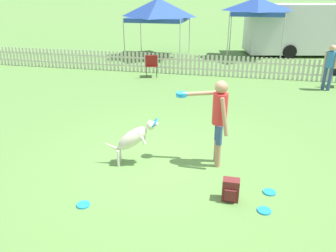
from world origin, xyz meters
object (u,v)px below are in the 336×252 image
object	(u,v)px
handler_person	(218,113)
backpack_on_grass	(231,190)
frisbee_near_handler	(83,205)
frisbee_near_dog	(264,211)
leaping_dog	(134,138)
frisbee_midfield	(269,192)
canopy_tent_secondary	(158,10)
canopy_tent_main	(257,6)
equipment_trailer	(297,29)
spectator_standing	(330,63)
folding_chair_center	(151,64)

from	to	relation	value
handler_person	backpack_on_grass	distance (m)	1.52
frisbee_near_handler	frisbee_near_dog	size ratio (longest dim) A/B	1.00
leaping_dog	backpack_on_grass	world-z (taller)	leaping_dog
handler_person	leaping_dog	xyz separation A→B (m)	(-1.57, -0.35, -0.51)
frisbee_near_dog	frisbee_midfield	distance (m)	0.56
frisbee_near_dog	backpack_on_grass	distance (m)	0.60
frisbee_near_dog	canopy_tent_secondary	world-z (taller)	canopy_tent_secondary
leaping_dog	canopy_tent_main	world-z (taller)	canopy_tent_main
frisbee_near_handler	equipment_trailer	size ratio (longest dim) A/B	0.04
backpack_on_grass	canopy_tent_secondary	distance (m)	12.86
frisbee_near_dog	spectator_standing	size ratio (longest dim) A/B	0.14
backpack_on_grass	canopy_tent_main	xyz separation A→B (m)	(0.51, 12.57, 2.30)
leaping_dog	canopy_tent_secondary	world-z (taller)	canopy_tent_secondary
spectator_standing	equipment_trailer	distance (m)	6.93
backpack_on_grass	equipment_trailer	distance (m)	14.48
canopy_tent_secondary	spectator_standing	bearing A→B (deg)	-33.22
handler_person	spectator_standing	distance (m)	6.92
frisbee_near_handler	equipment_trailer	bearing A→B (deg)	71.38
frisbee_midfield	spectator_standing	size ratio (longest dim) A/B	0.14
handler_person	frisbee_midfield	distance (m)	1.69
folding_chair_center	equipment_trailer	xyz separation A→B (m)	(6.15, 6.52, 0.81)
frisbee_near_dog	folding_chair_center	xyz separation A→B (m)	(-3.99, 7.86, 0.53)
leaping_dog	equipment_trailer	distance (m)	14.15
frisbee_near_handler	canopy_tent_secondary	xyz separation A→B (m)	(-1.93, 12.64, 2.31)
backpack_on_grass	folding_chair_center	distance (m)	8.41
frisbee_near_handler	frisbee_midfield	size ratio (longest dim) A/B	1.00
frisbee_near_dog	backpack_on_grass	world-z (taller)	backpack_on_grass
leaping_dog	frisbee_near_handler	bearing A→B (deg)	-26.29
leaping_dog	equipment_trailer	size ratio (longest dim) A/B	0.18
frisbee_midfield	backpack_on_grass	bearing A→B (deg)	-151.93
folding_chair_center	spectator_standing	world-z (taller)	spectator_standing
backpack_on_grass	canopy_tent_main	bearing A→B (deg)	87.67
leaping_dog	backpack_on_grass	distance (m)	2.13
leaping_dog	frisbee_near_handler	world-z (taller)	leaping_dog
backpack_on_grass	canopy_tent_secondary	size ratio (longest dim) A/B	0.13
frisbee_near_dog	canopy_tent_secondary	bearing A→B (deg)	111.46
frisbee_midfield	backpack_on_grass	size ratio (longest dim) A/B	0.56
frisbee_near_handler	folding_chair_center	bearing A→B (deg)	97.79
canopy_tent_main	backpack_on_grass	bearing A→B (deg)	-92.33
canopy_tent_main	spectator_standing	bearing A→B (deg)	-65.60
leaping_dog	equipment_trailer	world-z (taller)	equipment_trailer
equipment_trailer	folding_chair_center	bearing A→B (deg)	-145.37
backpack_on_grass	equipment_trailer	bearing A→B (deg)	79.20
frisbee_near_dog	leaping_dog	bearing A→B (deg)	157.39
frisbee_near_handler	backpack_on_grass	world-z (taller)	backpack_on_grass
handler_person	frisbee_near_handler	distance (m)	2.89
leaping_dog	frisbee_near_dog	world-z (taller)	leaping_dog
canopy_tent_main	equipment_trailer	distance (m)	2.95
canopy_tent_main	handler_person	bearing A→B (deg)	-94.38
frisbee_near_handler	spectator_standing	xyz separation A→B (m)	(5.22, 7.95, 0.92)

